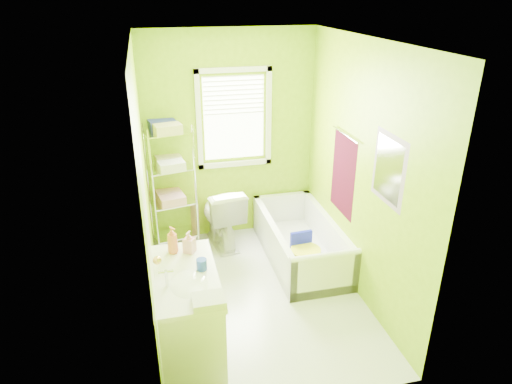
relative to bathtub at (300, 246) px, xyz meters
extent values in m
plane|color=silver|center=(-0.67, -0.58, -0.17)|extent=(2.90, 2.90, 0.00)
cube|color=#7FA908|center=(-0.67, 0.87, 1.13)|extent=(2.10, 0.04, 2.60)
cube|color=#7FA908|center=(-0.67, -2.03, 1.13)|extent=(2.10, 0.04, 2.60)
cube|color=#7FA908|center=(-1.72, -0.58, 1.13)|extent=(0.04, 2.90, 2.60)
cube|color=#7FA908|center=(0.38, -0.58, 1.13)|extent=(0.04, 2.90, 2.60)
cube|color=white|center=(-0.67, -0.58, 2.43)|extent=(2.10, 2.90, 0.04)
cube|color=white|center=(-0.62, 0.86, 1.38)|extent=(0.74, 0.01, 1.01)
cube|color=white|center=(-0.62, 0.84, 0.80)|extent=(0.92, 0.05, 0.06)
cube|color=white|center=(-0.62, 0.84, 1.96)|extent=(0.92, 0.05, 0.06)
cube|color=white|center=(-1.05, 0.84, 1.38)|extent=(0.06, 0.05, 1.22)
cube|color=white|center=(-0.19, 0.84, 1.38)|extent=(0.06, 0.05, 1.22)
cube|color=white|center=(-0.62, 0.83, 1.67)|extent=(0.72, 0.02, 0.50)
cube|color=white|center=(-1.70, -1.58, 0.83)|extent=(0.02, 0.80, 2.00)
sphere|color=gold|center=(-1.67, -1.25, 0.83)|extent=(0.07, 0.07, 0.07)
cube|color=#3F0719|center=(0.37, -0.23, 0.98)|extent=(0.02, 0.58, 0.90)
cylinder|color=silver|center=(0.35, -0.23, 1.43)|extent=(0.02, 0.62, 0.02)
cube|color=#CC5972|center=(0.37, -1.13, 1.38)|extent=(0.02, 0.54, 0.64)
cube|color=white|center=(0.36, -1.13, 1.38)|extent=(0.01, 0.44, 0.54)
cube|color=white|center=(0.00, 0.02, -0.11)|extent=(0.77, 1.64, 0.11)
cube|color=white|center=(-0.34, 0.02, 0.08)|extent=(0.08, 1.64, 0.49)
cube|color=white|center=(0.34, 0.02, 0.08)|extent=(0.08, 1.64, 0.49)
cube|color=white|center=(0.00, -0.76, 0.08)|extent=(0.77, 0.08, 0.49)
cube|color=white|center=(0.00, 0.80, 0.08)|extent=(0.77, 0.08, 0.49)
cylinder|color=white|center=(0.00, -0.76, 0.32)|extent=(0.77, 0.08, 0.08)
cylinder|color=#131BB3|center=(0.00, -0.18, -0.03)|extent=(0.38, 0.38, 0.07)
cylinder|color=#F6F81A|center=(0.00, -0.18, 0.03)|extent=(0.35, 0.35, 0.06)
cube|color=#131BB3|center=(-0.01, -0.04, 0.10)|extent=(0.27, 0.06, 0.24)
imported|color=white|center=(-0.86, 0.57, 0.23)|extent=(0.55, 0.84, 0.80)
cube|color=silver|center=(-1.46, -1.20, 0.21)|extent=(0.52, 1.04, 0.75)
cube|color=white|center=(-1.46, -1.20, 0.61)|extent=(0.55, 1.07, 0.05)
ellipsoid|color=white|center=(-1.44, -1.35, 0.60)|extent=(0.36, 0.47, 0.13)
cylinder|color=silver|center=(-1.61, -1.35, 0.70)|extent=(0.03, 0.03, 0.16)
cylinder|color=silver|center=(-1.61, -1.35, 0.77)|extent=(0.12, 0.02, 0.02)
imported|color=#DA6B40|center=(-1.52, -0.83, 0.76)|extent=(0.14, 0.14, 0.26)
imported|color=pink|center=(-1.37, -0.86, 0.74)|extent=(0.13, 0.13, 0.21)
cylinder|color=#1C3BB6|center=(-1.31, -1.17, 0.68)|extent=(0.09, 0.09, 0.10)
cube|color=silver|center=(-1.32, -1.65, 0.67)|extent=(0.25, 0.20, 0.06)
cylinder|color=silver|center=(-1.65, 0.49, 0.62)|extent=(0.02, 0.02, 1.58)
cylinder|color=silver|center=(-1.71, 0.79, 0.62)|extent=(0.02, 0.02, 1.58)
cylinder|color=silver|center=(-1.15, 0.58, 0.62)|extent=(0.02, 0.02, 1.58)
cylinder|color=silver|center=(-1.21, 0.89, 0.62)|extent=(0.02, 0.02, 1.58)
cube|color=silver|center=(-1.43, 0.69, -0.02)|extent=(0.58, 0.42, 0.02)
cube|color=silver|center=(-1.43, 0.69, 0.42)|extent=(0.58, 0.42, 0.02)
cube|color=silver|center=(-1.43, 0.69, 0.87)|extent=(0.58, 0.42, 0.02)
cube|color=silver|center=(-1.43, 0.69, 1.32)|extent=(0.58, 0.42, 0.02)
cube|color=#CABE7B|center=(-1.43, 0.59, 1.38)|extent=(0.33, 0.25, 0.11)
cube|color=#2C39A1|center=(-1.48, 0.80, 1.38)|extent=(0.33, 0.25, 0.11)
cube|color=silver|center=(-1.42, 0.59, 0.93)|extent=(0.33, 0.25, 0.11)
cube|color=#CABE7B|center=(-1.44, 0.81, 0.93)|extent=(0.33, 0.25, 0.11)
cube|color=pink|center=(-1.44, 0.60, 0.49)|extent=(0.33, 0.25, 0.11)
cube|color=pink|center=(-1.48, 0.81, 0.49)|extent=(0.33, 0.25, 0.11)
cube|color=pink|center=(-1.17, 0.74, 0.16)|extent=(0.08, 0.28, 0.49)
camera|label=1|loc=(-1.62, -4.46, 2.83)|focal=32.00mm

